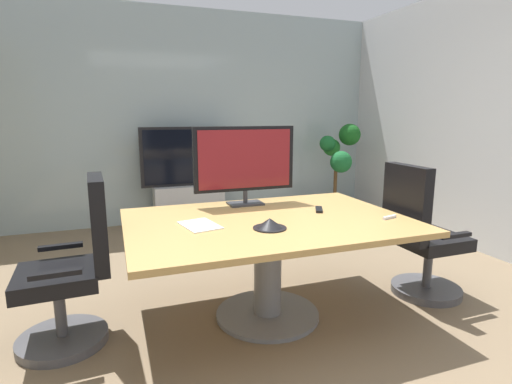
{
  "coord_description": "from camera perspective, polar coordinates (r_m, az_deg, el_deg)",
  "views": [
    {
      "loc": [
        -0.96,
        -2.27,
        1.48
      ],
      "look_at": [
        0.05,
        0.53,
        0.89
      ],
      "focal_mm": 28.08,
      "sensor_mm": 36.0,
      "label": 1
    }
  ],
  "objects": [
    {
      "name": "office_chair_left",
      "position": [
        2.87,
        -24.56,
        -10.78
      ],
      "size": [
        0.61,
        0.58,
        1.09
      ],
      "rotation": [
        0.0,
        0.0,
        -1.52
      ],
      "color": "#4C4C51",
      "rests_on": "ground"
    },
    {
      "name": "conference_table",
      "position": [
        2.89,
        1.7,
        -7.14
      ],
      "size": [
        1.96,
        1.35,
        0.74
      ],
      "color": "#B2894C",
      "rests_on": "ground"
    },
    {
      "name": "wall_back_glass_partition",
      "position": [
        5.62,
        -10.19,
        10.34
      ],
      "size": [
        5.56,
        0.1,
        2.83
      ],
      "primitive_type": "cube",
      "color": "#9EB2B7",
      "rests_on": "ground"
    },
    {
      "name": "potted_plant",
      "position": [
        5.82,
        11.68,
        3.78
      ],
      "size": [
        0.63,
        0.68,
        1.33
      ],
      "color": "brown",
      "rests_on": "ground"
    },
    {
      "name": "remote_control",
      "position": [
        3.12,
        8.96,
        -2.47
      ],
      "size": [
        0.12,
        0.17,
        0.02
      ],
      "primitive_type": "cube",
      "rotation": [
        0.0,
        0.0,
        -0.46
      ],
      "color": "black",
      "rests_on": "conference_table"
    },
    {
      "name": "conference_phone",
      "position": [
        2.61,
        1.97,
        -4.57
      ],
      "size": [
        0.22,
        0.22,
        0.07
      ],
      "color": "black",
      "rests_on": "conference_table"
    },
    {
      "name": "whiteboard_marker",
      "position": [
        3.01,
        18.5,
        -3.44
      ],
      "size": [
        0.13,
        0.05,
        0.02
      ],
      "primitive_type": "cube",
      "rotation": [
        0.0,
        0.0,
        0.26
      ],
      "color": "silver",
      "rests_on": "conference_table"
    },
    {
      "name": "wall_display_unit",
      "position": [
        5.36,
        -9.58,
        -0.16
      ],
      "size": [
        1.2,
        0.36,
        1.31
      ],
      "color": "#B7BABC",
      "rests_on": "ground"
    },
    {
      "name": "paper_notepad",
      "position": [
        2.7,
        -8.01,
        -4.7
      ],
      "size": [
        0.27,
        0.34,
        0.01
      ],
      "primitive_type": "cube",
      "rotation": [
        0.0,
        0.0,
        0.21
      ],
      "color": "white",
      "rests_on": "conference_table"
    },
    {
      "name": "office_chair_right",
      "position": [
        3.52,
        22.4,
        -6.59
      ],
      "size": [
        0.6,
        0.57,
        1.09
      ],
      "rotation": [
        0.0,
        0.0,
        1.57
      ],
      "color": "#4C4C51",
      "rests_on": "ground"
    },
    {
      "name": "tv_monitor",
      "position": [
        3.24,
        -1.6,
        4.44
      ],
      "size": [
        0.84,
        0.18,
        0.64
      ],
      "color": "#333338",
      "rests_on": "conference_table"
    },
    {
      "name": "ground_plane",
      "position": [
        2.88,
        2.8,
        -19.83
      ],
      "size": [
        7.52,
        7.52,
        0.0
      ],
      "primitive_type": "plane",
      "color": "#7A664C"
    }
  ]
}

